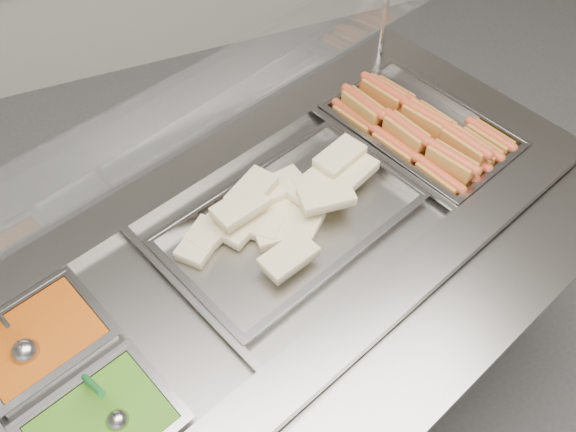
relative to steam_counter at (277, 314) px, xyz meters
name	(u,v)px	position (x,y,z in m)	size (l,w,h in m)	color
steam_counter	(277,314)	(0.00, 0.00, 0.00)	(2.02, 1.42, 0.89)	gray
tray_rail	(414,365)	(0.18, -0.47, 0.40)	(1.75, 0.94, 0.05)	gray
sneeze_guard	(213,89)	(-0.08, 0.20, 0.80)	(1.62, 0.84, 0.43)	silver
pan_hotdogs	(419,135)	(0.58, 0.22, 0.40)	(0.51, 0.63, 0.10)	gray
pan_wraps	(291,225)	(0.06, 0.02, 0.42)	(0.77, 0.61, 0.07)	gray
pan_beans	(42,345)	(-0.65, -0.09, 0.40)	(0.36, 0.33, 0.10)	gray
pan_peas	(106,430)	(-0.54, -0.36, 0.40)	(0.36, 0.33, 0.10)	gray
hotdogs_in_buns	(419,130)	(0.55, 0.20, 0.45)	(0.45, 0.55, 0.12)	#A66422
tortilla_wraps	(285,205)	(0.05, 0.06, 0.46)	(0.64, 0.39, 0.09)	beige
ladle	(24,350)	(-0.68, -0.12, 0.45)	(0.09, 0.18, 0.15)	#A5A5A9
serving_spoon	(113,415)	(-0.51, -0.35, 0.45)	(0.09, 0.16, 0.15)	#A5A5A9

